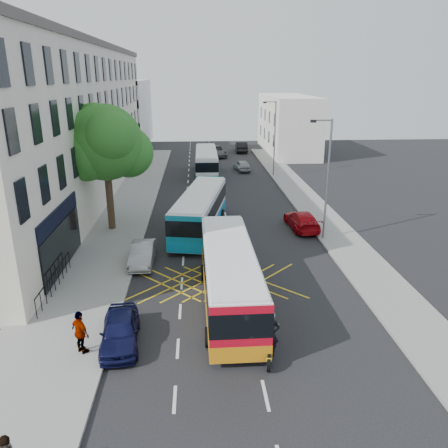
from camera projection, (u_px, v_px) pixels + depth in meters
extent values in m
plane|color=black|center=(254.00, 346.00, 18.25)|extent=(120.00, 120.00, 0.00)
cube|color=gray|center=(112.00, 229.00, 31.88)|extent=(5.00, 70.00, 0.15)
cube|color=gray|center=(327.00, 224.00, 32.85)|extent=(3.00, 70.00, 0.15)
cube|color=beige|center=(62.00, 126.00, 38.44)|extent=(8.00, 45.00, 13.00)
cube|color=#59544C|center=(53.00, 43.00, 36.26)|extent=(8.30, 45.00, 0.50)
cube|color=black|center=(58.00, 215.00, 24.11)|extent=(0.12, 7.00, 0.90)
cube|color=black|center=(62.00, 245.00, 24.69)|extent=(0.12, 7.00, 2.60)
cube|color=silver|center=(120.00, 114.00, 67.73)|extent=(8.00, 20.00, 10.00)
cube|color=silver|center=(288.00, 124.00, 62.96)|extent=(6.00, 18.00, 8.00)
cylinder|color=#382619|center=(110.00, 199.00, 31.15)|extent=(0.50, 0.50, 4.40)
sphere|color=#1A5D1D|center=(105.00, 143.00, 29.85)|extent=(5.20, 5.20, 5.20)
sphere|color=#1A5D1D|center=(128.00, 152.00, 30.95)|extent=(3.60, 3.60, 3.60)
sphere|color=#1A5D1D|center=(86.00, 153.00, 29.41)|extent=(3.80, 3.80, 3.80)
sphere|color=#1A5D1D|center=(110.00, 136.00, 28.47)|extent=(3.40, 3.40, 3.40)
sphere|color=#1A5D1D|center=(95.00, 126.00, 30.52)|extent=(3.20, 3.20, 3.20)
cylinder|color=slate|center=(327.00, 181.00, 28.63)|extent=(0.14, 0.14, 8.00)
cylinder|color=slate|center=(323.00, 120.00, 27.33)|extent=(1.20, 0.10, 0.10)
cube|color=black|center=(313.00, 121.00, 27.31)|extent=(0.35, 0.15, 0.18)
cylinder|color=slate|center=(275.00, 139.00, 47.51)|extent=(0.14, 0.14, 8.00)
cylinder|color=slate|center=(270.00, 102.00, 46.22)|extent=(1.20, 0.10, 0.10)
cube|color=black|center=(265.00, 102.00, 46.20)|extent=(0.35, 0.15, 0.18)
cube|color=silver|center=(229.00, 275.00, 21.10)|extent=(2.46, 10.38, 2.50)
cube|color=silver|center=(229.00, 250.00, 20.68)|extent=(2.27, 10.17, 0.11)
cube|color=black|center=(229.00, 268.00, 20.99)|extent=(2.52, 10.44, 1.04)
cube|color=orange|center=(229.00, 291.00, 21.38)|extent=(2.51, 10.43, 0.71)
cube|color=red|center=(241.00, 334.00, 16.24)|extent=(2.40, 0.12, 2.35)
cube|color=#FF0C0C|center=(216.00, 350.00, 16.37)|extent=(0.25, 0.06, 0.25)
cube|color=#FF0C0C|center=(265.00, 348.00, 16.50)|extent=(0.25, 0.06, 0.25)
cylinder|color=black|center=(204.00, 272.00, 24.06)|extent=(0.27, 0.85, 0.85)
cylinder|color=black|center=(246.00, 271.00, 24.22)|extent=(0.27, 0.85, 0.85)
cylinder|color=black|center=(208.00, 337.00, 18.11)|extent=(0.27, 0.85, 0.85)
cylinder|color=black|center=(264.00, 335.00, 18.27)|extent=(0.27, 0.85, 0.85)
cube|color=silver|center=(200.00, 210.00, 31.23)|extent=(4.25, 10.49, 2.47)
cube|color=silver|center=(200.00, 193.00, 30.82)|extent=(4.03, 10.26, 0.11)
cube|color=black|center=(200.00, 206.00, 31.12)|extent=(4.33, 10.56, 1.02)
cube|color=#0D7CA9|center=(200.00, 222.00, 31.51)|extent=(4.31, 10.55, 0.70)
cube|color=#0B738F|center=(185.00, 234.00, 26.45)|extent=(2.34, 0.55, 2.33)
cube|color=#FF0C0C|center=(171.00, 244.00, 26.76)|extent=(0.26, 0.11, 0.25)
cube|color=#FF0C0C|center=(200.00, 245.00, 26.54)|extent=(0.26, 0.11, 0.25)
cylinder|color=black|center=(192.00, 213.00, 34.36)|extent=(0.42, 0.87, 0.84)
cylinder|color=black|center=(221.00, 214.00, 34.07)|extent=(0.42, 0.87, 0.84)
cylinder|color=black|center=(173.00, 242.00, 28.51)|extent=(0.42, 0.87, 0.84)
cylinder|color=black|center=(208.00, 243.00, 28.22)|extent=(0.42, 0.87, 0.84)
cube|color=silver|center=(206.00, 162.00, 48.93)|extent=(2.39, 10.10, 2.43)
cube|color=silver|center=(206.00, 150.00, 48.53)|extent=(2.21, 9.90, 0.11)
cube|color=black|center=(206.00, 159.00, 48.82)|extent=(2.45, 10.16, 1.01)
cube|color=#0DA8A5|center=(206.00, 169.00, 49.21)|extent=(2.44, 10.15, 0.69)
cube|color=white|center=(207.00, 171.00, 44.19)|extent=(2.33, 0.12, 2.29)
cube|color=#FF0C0C|center=(198.00, 177.00, 44.35)|extent=(0.25, 0.06, 0.25)
cube|color=#FF0C0C|center=(216.00, 177.00, 44.44)|extent=(0.25, 0.06, 0.25)
cylinder|color=black|center=(196.00, 167.00, 51.83)|extent=(0.26, 0.83, 0.82)
cylinder|color=black|center=(216.00, 167.00, 51.95)|extent=(0.26, 0.83, 0.82)
cylinder|color=black|center=(196.00, 178.00, 46.04)|extent=(0.26, 0.83, 0.82)
cylinder|color=black|center=(218.00, 178.00, 46.15)|extent=(0.26, 0.83, 0.82)
cylinder|color=black|center=(269.00, 362.00, 16.62)|extent=(0.27, 0.72, 0.71)
cylinder|color=black|center=(271.00, 338.00, 18.17)|extent=(0.27, 0.72, 0.71)
cube|color=black|center=(270.00, 342.00, 17.29)|extent=(0.51, 1.35, 0.24)
cube|color=black|center=(271.00, 334.00, 17.48)|extent=(0.40, 0.55, 0.22)
cube|color=black|center=(270.00, 343.00, 16.98)|extent=(0.39, 0.60, 0.11)
cylinder|color=slate|center=(271.00, 330.00, 17.98)|extent=(0.16, 0.48, 0.93)
cylinder|color=slate|center=(271.00, 324.00, 17.70)|extent=(0.66, 0.18, 0.04)
cube|color=gold|center=(269.00, 360.00, 16.36)|extent=(0.20, 0.06, 0.14)
imported|color=black|center=(270.00, 334.00, 17.09)|extent=(0.77, 0.59, 1.91)
sphere|color=#99999E|center=(271.00, 316.00, 16.83)|extent=(0.33, 0.33, 0.33)
imported|color=#0E1038|center=(120.00, 330.00, 18.18)|extent=(1.88, 3.94, 1.30)
imported|color=#929499|center=(142.00, 254.00, 26.01)|extent=(1.33, 3.81, 1.25)
imported|color=#AA070F|center=(302.00, 220.00, 31.99)|extent=(2.11, 4.61, 1.31)
imported|color=#46474E|center=(216.00, 151.00, 60.55)|extent=(3.04, 5.53, 1.47)
imported|color=#96999D|center=(242.00, 165.00, 51.46)|extent=(1.94, 3.92, 1.28)
imported|color=black|center=(241.00, 147.00, 64.15)|extent=(1.74, 4.62, 1.51)
imported|color=gray|center=(80.00, 332.00, 17.28)|extent=(1.09, 1.06, 1.84)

